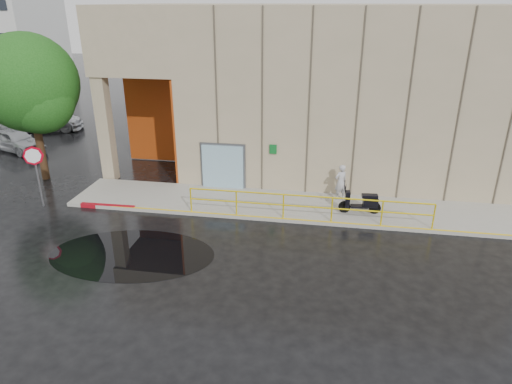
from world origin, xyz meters
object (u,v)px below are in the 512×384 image
at_px(tree_near, 31,87).
at_px(stop_sign, 35,163).
at_px(person, 341,182).
at_px(scooter, 361,196).
at_px(red_curb, 108,206).
at_px(car_a, 15,140).
at_px(car_c, 42,120).

bearing_deg(tree_near, stop_sign, -60.97).
bearing_deg(stop_sign, person, 5.76).
distance_m(scooter, red_curb, 10.59).
height_order(scooter, tree_near, tree_near).
xyz_separation_m(person, stop_sign, (-12.56, -2.53, 1.00)).
bearing_deg(red_curb, scooter, 5.47).
bearing_deg(scooter, person, 117.67).
bearing_deg(car_a, red_curb, -107.09).
xyz_separation_m(stop_sign, car_c, (-7.20, 11.24, -1.19)).
relative_size(person, car_a, 0.41).
relative_size(person, scooter, 0.92).
bearing_deg(person, red_curb, -20.76).
xyz_separation_m(stop_sign, tree_near, (-1.65, 2.98, 2.57)).
relative_size(scooter, stop_sign, 0.64).
height_order(stop_sign, red_curb, stop_sign).
bearing_deg(car_c, person, -134.15).
xyz_separation_m(stop_sign, red_curb, (2.86, 0.24, -1.85)).
bearing_deg(stop_sign, scooter, -0.31).
distance_m(red_curb, car_a, 11.19).
distance_m(stop_sign, red_curb, 3.42).
xyz_separation_m(scooter, car_a, (-19.48, 5.66, -0.25)).
bearing_deg(stop_sign, car_a, 125.88).
bearing_deg(stop_sign, car_c, 117.03).
bearing_deg(red_curb, tree_near, 148.74).
height_order(person, red_curb, person).
distance_m(scooter, car_c, 22.87).
bearing_deg(stop_sign, red_curb, -0.89).
distance_m(person, red_curb, 10.00).
relative_size(scooter, car_a, 0.45).
xyz_separation_m(red_curb, tree_near, (-4.51, 2.74, 4.42)).
bearing_deg(car_c, tree_near, -166.48).
relative_size(stop_sign, red_curb, 1.12).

